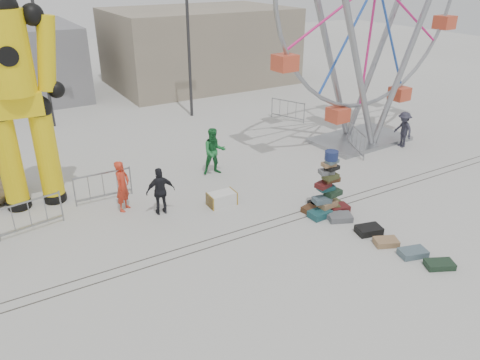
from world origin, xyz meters
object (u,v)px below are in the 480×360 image
barricade_dummy_c (103,186)px  barricade_dummy_b (30,216)px  pedestrian_red (123,186)px  crash_test_dummy (14,87)px  ferris_wheel (375,2)px  barricade_wheel_front (357,141)px  barricade_wheel_back (288,110)px  pedestrian_black (161,191)px  lamp_post_right (190,32)px  suitcase_tower (327,196)px  pedestrian_grey (403,129)px  pedestrian_green (214,151)px  steamer_trunk (222,199)px  lamp_post_left (41,37)px

barricade_dummy_c → barricade_dummy_b: bearing=-159.0°
pedestrian_red → crash_test_dummy: bearing=99.4°
ferris_wheel → barricade_wheel_front: size_ratio=6.35×
crash_test_dummy → barricade_dummy_b: crash_test_dummy is taller
barricade_wheel_back → ferris_wheel: bearing=-11.1°
pedestrian_black → barricade_wheel_back: bearing=-138.8°
crash_test_dummy → barricade_dummy_c: size_ratio=3.99×
lamp_post_right → pedestrian_red: (-6.79, -8.77, -3.58)m
suitcase_tower → crash_test_dummy: (-8.42, 5.63, 3.58)m
barricade_dummy_c → barricade_wheel_front: same height
ferris_wheel → pedestrian_grey: (1.18, -1.50, -5.43)m
barricade_wheel_front → pedestrian_red: size_ratio=1.11×
crash_test_dummy → pedestrian_grey: 16.13m
crash_test_dummy → barricade_dummy_c: (2.14, -0.89, -3.66)m
pedestrian_red → pedestrian_green: 4.26m
suitcase_tower → crash_test_dummy: 10.74m
barricade_wheel_back → pedestrian_green: 7.98m
barricade_wheel_back → pedestrian_green: bearing=-81.5°
barricade_wheel_front → pedestrian_black: pedestrian_black is taller
steamer_trunk → barricade_wheel_back: bearing=42.6°
crash_test_dummy → barricade_wheel_front: (13.21, -1.99, -3.66)m
lamp_post_left → barricade_wheel_back: lamp_post_left is taller
steamer_trunk → pedestrian_green: pedestrian_green is taller
suitcase_tower → pedestrian_black: 5.61m
suitcase_tower → steamer_trunk: bearing=141.5°
barricade_dummy_c → pedestrian_green: pedestrian_green is taller
crash_test_dummy → barricade_dummy_b: size_ratio=3.99×
crash_test_dummy → pedestrian_green: (6.65, -0.82, -3.25)m
lamp_post_right → barricade_wheel_front: 10.41m
lamp_post_left → pedestrian_red: (0.21, -10.77, -3.58)m
pedestrian_green → steamer_trunk: bearing=-97.9°
barricade_dummy_b → barricade_dummy_c: same height
barricade_wheel_front → pedestrian_grey: 2.42m
barricade_dummy_b → ferris_wheel: bearing=-6.4°
suitcase_tower → barricade_dummy_c: bearing=143.5°
pedestrian_red → lamp_post_left: bearing=48.0°
barricade_wheel_front → pedestrian_black: size_ratio=1.20×
steamer_trunk → pedestrian_black: (-2.05, 0.50, 0.61)m
lamp_post_left → pedestrian_grey: size_ratio=4.85×
lamp_post_right → barricade_wheel_front: bearing=-66.2°
barricade_dummy_c → pedestrian_green: (4.51, 0.07, 0.41)m
barricade_dummy_b → barricade_wheel_front: (13.67, -0.16, 0.00)m
barricade_dummy_c → pedestrian_grey: bearing=-5.9°
pedestrian_black → barricade_dummy_c: bearing=-45.8°
lamp_post_right → lamp_post_left: bearing=164.1°
crash_test_dummy → pedestrian_red: bearing=-33.8°
ferris_wheel → barricade_wheel_front: bearing=-143.0°
pedestrian_green → pedestrian_grey: 9.08m
barricade_dummy_b → pedestrian_green: 7.18m
ferris_wheel → barricade_wheel_back: 7.32m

